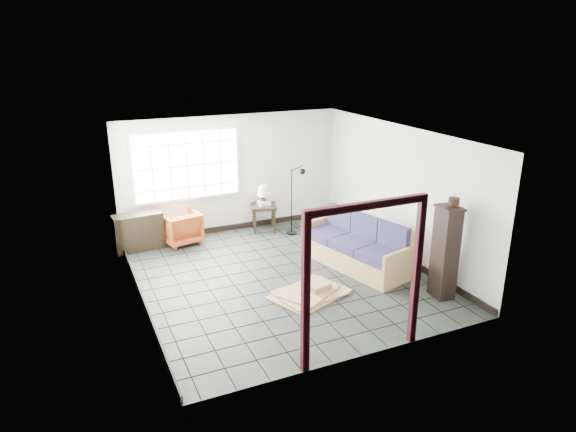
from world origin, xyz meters
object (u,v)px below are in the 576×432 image
armchair (180,226)px  side_table (264,209)px  futon_sofa (357,248)px  tall_shelf (445,252)px

armchair → side_table: bearing=168.6°
futon_sofa → armchair: futon_sofa is taller
tall_shelf → armchair: bearing=135.3°
armchair → tall_shelf: (3.44, -4.20, 0.43)m
armchair → tall_shelf: tall_shelf is taller
side_table → tall_shelf: 4.48m
futon_sofa → tall_shelf: (0.63, -1.67, 0.46)m
armchair → tall_shelf: size_ratio=0.48×
side_table → tall_shelf: tall_shelf is taller
armchair → side_table: (1.90, 0.00, 0.12)m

